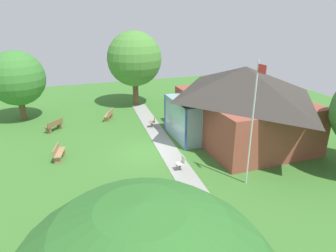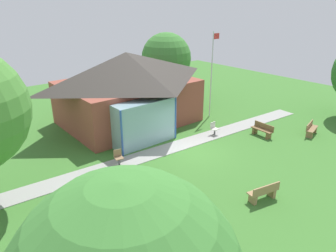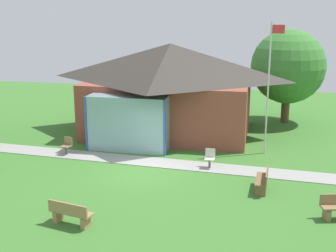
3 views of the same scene
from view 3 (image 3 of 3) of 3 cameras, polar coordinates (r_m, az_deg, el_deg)
ground_plane at (r=19.74m, az=-2.85°, el=-5.66°), size 44.00×44.00×0.00m
pavilion at (r=25.24m, az=0.09°, el=5.01°), size 9.84×8.36×5.06m
footpath at (r=20.71m, az=-2.09°, el=-4.62°), size 21.49×2.78×0.03m
flagpole at (r=21.73m, az=12.81°, el=5.33°), size 0.64×0.08×6.34m
bench_front_center at (r=15.08m, az=-12.37°, el=-10.95°), size 1.56×0.75×0.84m
bench_mid_right at (r=17.82m, az=12.05°, el=-6.86°), size 0.51×1.52×0.84m
patio_chair_west at (r=22.24m, az=-12.82°, el=-2.55°), size 0.52×0.52×0.86m
patio_chair_lawn_spare at (r=19.94m, az=5.37°, el=-4.23°), size 0.44×0.44×0.86m
tree_behind_pavilion_right at (r=28.48m, az=15.12°, el=7.34°), size 4.53×4.53×5.77m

